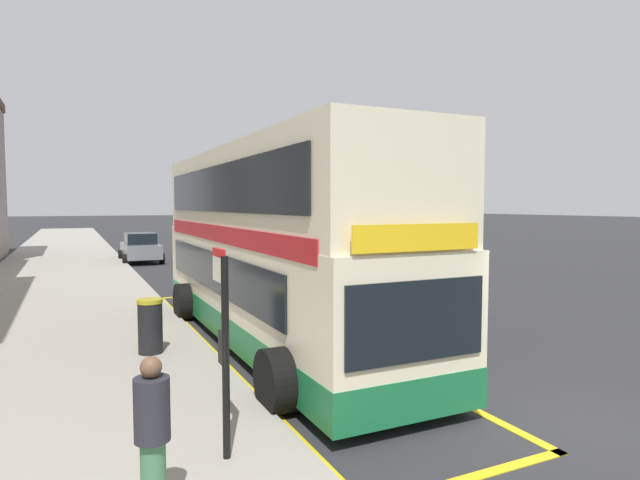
% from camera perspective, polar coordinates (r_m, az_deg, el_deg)
% --- Properties ---
extents(ground_plane, '(260.00, 260.00, 0.00)m').
position_cam_1_polar(ground_plane, '(37.82, -15.32, -1.09)').
color(ground_plane, '#28282B').
extents(pavement_near, '(6.00, 76.00, 0.14)m').
position_cam_1_polar(pavement_near, '(37.24, -25.99, -1.30)').
color(pavement_near, gray).
rests_on(pavement_near, ground).
extents(double_decker_bus, '(3.24, 11.34, 4.40)m').
position_cam_1_polar(double_decker_bus, '(12.11, -5.37, -1.32)').
color(double_decker_bus, beige).
rests_on(double_decker_bus, ground).
extents(bus_bay_markings, '(3.01, 13.75, 0.01)m').
position_cam_1_polar(bus_bay_markings, '(12.45, -5.47, -10.81)').
color(bus_bay_markings, gold).
rests_on(bus_bay_markings, ground).
extents(bus_stop_sign, '(0.09, 0.51, 2.48)m').
position_cam_1_polar(bus_stop_sign, '(6.42, -10.44, -9.93)').
color(bus_stop_sign, black).
rests_on(bus_stop_sign, pavement_near).
extents(parked_car_grey_ahead, '(2.09, 4.20, 1.62)m').
position_cam_1_polar(parked_car_grey_ahead, '(30.46, -18.92, -0.80)').
color(parked_car_grey_ahead, slate).
rests_on(parked_car_grey_ahead, ground).
extents(parked_car_white_behind, '(2.09, 4.20, 1.62)m').
position_cam_1_polar(parked_car_white_behind, '(30.54, -7.24, -0.62)').
color(parked_car_white_behind, silver).
rests_on(parked_car_white_behind, ground).
extents(pedestrian_waiting_near_sign, '(0.34, 0.34, 1.58)m').
position_cam_1_polar(pedestrian_waiting_near_sign, '(5.55, -17.75, -19.21)').
color(pedestrian_waiting_near_sign, '#3F724C').
rests_on(pedestrian_waiting_near_sign, pavement_near).
extents(litter_bin, '(0.51, 0.51, 1.11)m').
position_cam_1_polar(litter_bin, '(11.32, -17.96, -8.87)').
color(litter_bin, black).
rests_on(litter_bin, pavement_near).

